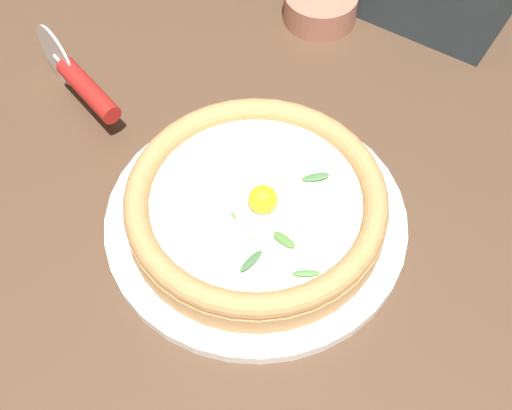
# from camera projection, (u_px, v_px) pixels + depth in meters

# --- Properties ---
(ground_plane) EXTENTS (2.40, 2.40, 0.03)m
(ground_plane) POSITION_uv_depth(u_px,v_px,m) (243.00, 211.00, 0.73)
(ground_plane) COLOR brown
(ground_plane) RESTS_ON ground
(pizza_plate) EXTENTS (0.30, 0.30, 0.01)m
(pizza_plate) POSITION_uv_depth(u_px,v_px,m) (256.00, 220.00, 0.70)
(pizza_plate) COLOR white
(pizza_plate) RESTS_ON ground
(pizza) EXTENTS (0.25, 0.25, 0.06)m
(pizza) POSITION_uv_depth(u_px,v_px,m) (256.00, 204.00, 0.68)
(pizza) COLOR tan
(pizza) RESTS_ON pizza_plate
(side_bowl) EXTENTS (0.09, 0.09, 0.04)m
(side_bowl) POSITION_uv_depth(u_px,v_px,m) (320.00, 7.00, 0.87)
(side_bowl) COLOR #B5705B
(side_bowl) RESTS_ON ground
(pizza_cutter) EXTENTS (0.06, 0.15, 0.07)m
(pizza_cutter) POSITION_uv_depth(u_px,v_px,m) (79.00, 80.00, 0.77)
(pizza_cutter) COLOR silver
(pizza_cutter) RESTS_ON ground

